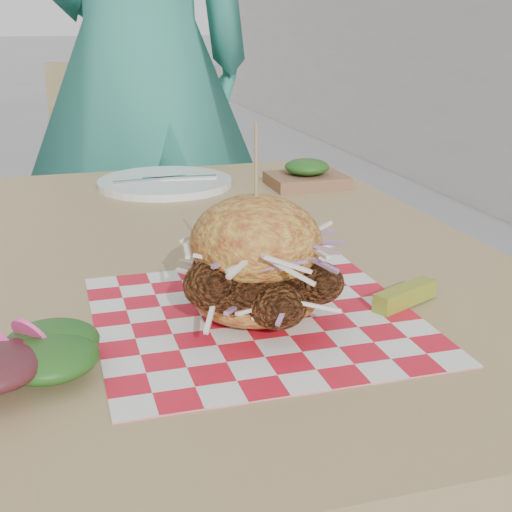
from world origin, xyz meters
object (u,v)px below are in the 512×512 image
object	(u,v)px
diner	(139,60)
patio_chair	(132,202)
patio_table	(213,297)
sandwich	(256,266)

from	to	relation	value
diner	patio_chair	world-z (taller)	diner
diner	patio_table	world-z (taller)	diner
patio_table	patio_chair	xyz separation A→B (m)	(0.01, 1.09, -0.12)
sandwich	patio_chair	bearing A→B (deg)	89.34
patio_table	sandwich	world-z (taller)	sandwich
patio_table	patio_chair	distance (m)	1.10
patio_table	diner	bearing A→B (deg)	87.91
diner	patio_table	bearing A→B (deg)	78.17
patio_chair	sandwich	bearing A→B (deg)	-87.74
diner	patio_chair	bearing A→B (deg)	-80.12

